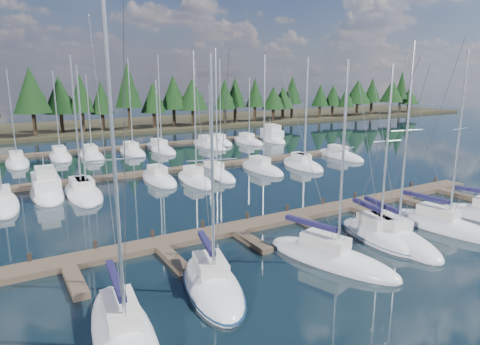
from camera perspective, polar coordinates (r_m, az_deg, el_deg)
ground at (r=46.07m, az=-1.90°, el=-1.93°), size 260.00×260.00×0.00m
far_shore at (r=102.05m, az=-18.33°, el=5.80°), size 220.00×30.00×0.60m
main_dock at (r=35.88m, az=7.85°, el=-6.06°), size 44.00×6.13×0.90m
back_docks at (r=63.52m, az=-10.39°, el=2.18°), size 50.00×21.80×0.40m
front_sailboat_0 at (r=21.37m, az=-15.20°, el=-20.17°), size 3.71×10.23×15.43m
front_sailboat_1 at (r=24.91m, az=-3.72°, el=-14.67°), size 4.99×8.95×13.65m
front_sailboat_2 at (r=28.67m, az=11.96°, el=-11.07°), size 5.34×9.79×13.47m
front_sailboat_3 at (r=33.45m, az=19.73°, el=-8.01°), size 4.69×9.77×14.75m
front_sailboat_4 at (r=33.27m, az=17.71°, el=-7.97°), size 3.80×8.04×13.33m
front_sailboat_5 at (r=37.23m, az=25.35°, el=-6.38°), size 3.85×9.56×14.37m
back_sailboat_rows at (r=59.10m, az=-8.89°, el=1.51°), size 45.99×31.48×15.55m
motor_yacht_left at (r=47.02m, az=-24.37°, el=-2.15°), size 3.43×9.54×4.73m
motor_yacht_right at (r=78.81m, az=4.27°, el=4.66°), size 5.13×10.21×4.89m
tree_line at (r=91.13m, az=-19.62°, el=9.38°), size 186.02×11.49×13.60m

